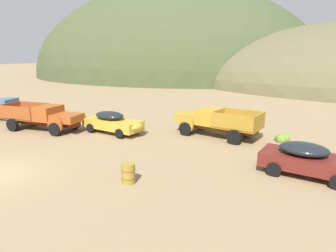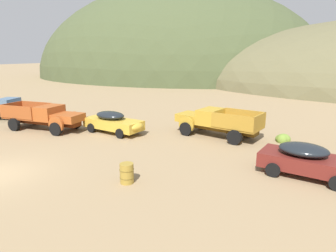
{
  "view_description": "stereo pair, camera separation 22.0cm",
  "coord_description": "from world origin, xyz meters",
  "px_view_note": "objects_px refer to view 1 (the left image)",
  "views": [
    {
      "loc": [
        12.76,
        -8.37,
        5.6
      ],
      "look_at": [
        5.57,
        7.84,
        1.24
      ],
      "focal_mm": 31.06,
      "sensor_mm": 36.0,
      "label": 1
    },
    {
      "loc": [
        12.96,
        -8.28,
        5.6
      ],
      "look_at": [
        5.57,
        7.84,
        1.24
      ],
      "focal_mm": 31.06,
      "sensor_mm": 36.0,
      "label": 2
    }
  ],
  "objects_px": {
    "truck_mustard": "(212,121)",
    "truck_chalk_blue": "(5,109)",
    "car_oxblood": "(312,160)",
    "car_faded_yellow": "(114,122)",
    "oil_drum_spare": "(128,173)",
    "truck_oxide_orange": "(47,117)"
  },
  "relations": [
    {
      "from": "truck_oxide_orange",
      "to": "car_oxblood",
      "type": "distance_m",
      "value": 17.99
    },
    {
      "from": "car_faded_yellow",
      "to": "car_oxblood",
      "type": "height_order",
      "value": "same"
    },
    {
      "from": "truck_chalk_blue",
      "to": "car_faded_yellow",
      "type": "xyz_separation_m",
      "value": [
        11.15,
        0.17,
        -0.18
      ]
    },
    {
      "from": "truck_chalk_blue",
      "to": "car_faded_yellow",
      "type": "bearing_deg",
      "value": -14.17
    },
    {
      "from": "oil_drum_spare",
      "to": "truck_oxide_orange",
      "type": "bearing_deg",
      "value": 152.21
    },
    {
      "from": "car_oxblood",
      "to": "oil_drum_spare",
      "type": "height_order",
      "value": "car_oxblood"
    },
    {
      "from": "truck_oxide_orange",
      "to": "car_faded_yellow",
      "type": "xyz_separation_m",
      "value": [
        5.03,
        1.39,
        -0.2
      ]
    },
    {
      "from": "truck_oxide_orange",
      "to": "truck_mustard",
      "type": "height_order",
      "value": "same"
    },
    {
      "from": "truck_oxide_orange",
      "to": "oil_drum_spare",
      "type": "bearing_deg",
      "value": -32.01
    },
    {
      "from": "car_faded_yellow",
      "to": "oil_drum_spare",
      "type": "height_order",
      "value": "car_faded_yellow"
    },
    {
      "from": "car_faded_yellow",
      "to": "truck_mustard",
      "type": "relative_size",
      "value": 0.8
    },
    {
      "from": "truck_mustard",
      "to": "car_oxblood",
      "type": "distance_m",
      "value": 8.07
    },
    {
      "from": "truck_chalk_blue",
      "to": "truck_oxide_orange",
      "type": "relative_size",
      "value": 0.99
    },
    {
      "from": "truck_chalk_blue",
      "to": "truck_oxide_orange",
      "type": "xyz_separation_m",
      "value": [
        6.12,
        -1.22,
        0.03
      ]
    },
    {
      "from": "car_oxblood",
      "to": "truck_mustard",
      "type": "bearing_deg",
      "value": 150.11
    },
    {
      "from": "car_oxblood",
      "to": "car_faded_yellow",
      "type": "bearing_deg",
      "value": 177.17
    },
    {
      "from": "car_faded_yellow",
      "to": "oil_drum_spare",
      "type": "bearing_deg",
      "value": -42.92
    },
    {
      "from": "truck_oxide_orange",
      "to": "car_oxblood",
      "type": "relative_size",
      "value": 1.37
    },
    {
      "from": "truck_chalk_blue",
      "to": "oil_drum_spare",
      "type": "bearing_deg",
      "value": -37.16
    },
    {
      "from": "truck_chalk_blue",
      "to": "truck_mustard",
      "type": "xyz_separation_m",
      "value": [
        17.8,
        2.5,
        0.03
      ]
    },
    {
      "from": "truck_oxide_orange",
      "to": "oil_drum_spare",
      "type": "relative_size",
      "value": 7.18
    },
    {
      "from": "truck_mustard",
      "to": "truck_chalk_blue",
      "type": "bearing_deg",
      "value": 19.71
    }
  ]
}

